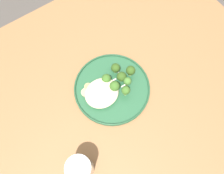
{
  "coord_description": "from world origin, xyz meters",
  "views": [
    {
      "loc": [
        0.11,
        0.25,
        1.53
      ],
      "look_at": [
        -0.06,
        0.01,
        0.76
      ],
      "focal_mm": 34.9,
      "sensor_mm": 36.0,
      "label": 1
    }
  ],
  "objects_px": {
    "broccoli_floret_small_sprig": "(131,71)",
    "water_glass": "(81,168)",
    "seared_scallop_front_small": "(96,90)",
    "seared_scallop_tiny_bay": "(110,89)",
    "dinner_plate": "(112,88)",
    "seared_scallop_large_seared": "(86,93)",
    "broccoli_floret_right_tilted": "(121,76)",
    "broccoli_floret_left_leaning": "(126,91)",
    "broccoli_floret_near_rim": "(116,68)",
    "seared_scallop_half_hidden": "(106,95)",
    "seared_scallop_center_golden": "(88,87)",
    "broccoli_floret_front_edge": "(115,86)",
    "broccoli_floret_center_pile": "(106,79)",
    "broccoli_floret_tall_stalk": "(127,81)"
  },
  "relations": [
    {
      "from": "broccoli_floret_center_pile",
      "to": "broccoli_floret_near_rim",
      "type": "bearing_deg",
      "value": -162.87
    },
    {
      "from": "broccoli_floret_center_pile",
      "to": "water_glass",
      "type": "xyz_separation_m",
      "value": [
        0.24,
        0.21,
        0.01
      ]
    },
    {
      "from": "seared_scallop_large_seared",
      "to": "broccoli_floret_small_sprig",
      "type": "distance_m",
      "value": 0.19
    },
    {
      "from": "dinner_plate",
      "to": "broccoli_floret_small_sprig",
      "type": "distance_m",
      "value": 0.1
    },
    {
      "from": "dinner_plate",
      "to": "broccoli_floret_right_tilted",
      "type": "height_order",
      "value": "broccoli_floret_right_tilted"
    },
    {
      "from": "seared_scallop_large_seared",
      "to": "broccoli_floret_near_rim",
      "type": "distance_m",
      "value": 0.15
    },
    {
      "from": "seared_scallop_front_small",
      "to": "seared_scallop_tiny_bay",
      "type": "height_order",
      "value": "seared_scallop_front_small"
    },
    {
      "from": "seared_scallop_large_seared",
      "to": "broccoli_floret_tall_stalk",
      "type": "height_order",
      "value": "broccoli_floret_tall_stalk"
    },
    {
      "from": "seared_scallop_front_small",
      "to": "broccoli_floret_near_rim",
      "type": "xyz_separation_m",
      "value": [
        -0.11,
        -0.03,
        0.02
      ]
    },
    {
      "from": "seared_scallop_tiny_bay",
      "to": "broccoli_floret_left_leaning",
      "type": "xyz_separation_m",
      "value": [
        -0.04,
        0.05,
        0.03
      ]
    },
    {
      "from": "broccoli_floret_tall_stalk",
      "to": "broccoli_floret_small_sprig",
      "type": "bearing_deg",
      "value": -142.35
    },
    {
      "from": "seared_scallop_tiny_bay",
      "to": "dinner_plate",
      "type": "bearing_deg",
      "value": -176.64
    },
    {
      "from": "seared_scallop_center_golden",
      "to": "broccoli_floret_center_pile",
      "type": "distance_m",
      "value": 0.08
    },
    {
      "from": "water_glass",
      "to": "broccoli_floret_tall_stalk",
      "type": "bearing_deg",
      "value": -152.01
    },
    {
      "from": "seared_scallop_half_hidden",
      "to": "broccoli_floret_small_sprig",
      "type": "xyz_separation_m",
      "value": [
        -0.13,
        -0.02,
        0.02
      ]
    },
    {
      "from": "broccoli_floret_small_sprig",
      "to": "water_glass",
      "type": "height_order",
      "value": "water_glass"
    },
    {
      "from": "seared_scallop_center_golden",
      "to": "broccoli_floret_left_leaning",
      "type": "distance_m",
      "value": 0.14
    },
    {
      "from": "seared_scallop_half_hidden",
      "to": "broccoli_floret_front_edge",
      "type": "bearing_deg",
      "value": -176.7
    },
    {
      "from": "dinner_plate",
      "to": "seared_scallop_tiny_bay",
      "type": "relative_size",
      "value": 9.84
    },
    {
      "from": "seared_scallop_half_hidden",
      "to": "seared_scallop_front_small",
      "type": "xyz_separation_m",
      "value": [
        0.02,
        -0.04,
        0.0
      ]
    },
    {
      "from": "seared_scallop_tiny_bay",
      "to": "broccoli_floret_small_sprig",
      "type": "xyz_separation_m",
      "value": [
        -0.1,
        -0.01,
        0.03
      ]
    },
    {
      "from": "seared_scallop_center_golden",
      "to": "broccoli_floret_near_rim",
      "type": "bearing_deg",
      "value": -179.54
    },
    {
      "from": "broccoli_floret_right_tilted",
      "to": "seared_scallop_half_hidden",
      "type": "bearing_deg",
      "value": 15.07
    },
    {
      "from": "seared_scallop_front_small",
      "to": "broccoli_floret_near_rim",
      "type": "distance_m",
      "value": 0.11
    },
    {
      "from": "water_glass",
      "to": "dinner_plate",
      "type": "bearing_deg",
      "value": -143.73
    },
    {
      "from": "dinner_plate",
      "to": "broccoli_floret_small_sprig",
      "type": "xyz_separation_m",
      "value": [
        -0.09,
        -0.01,
        0.04
      ]
    },
    {
      "from": "broccoli_floret_near_rim",
      "to": "broccoli_floret_center_pile",
      "type": "height_order",
      "value": "same"
    },
    {
      "from": "broccoli_floret_small_sprig",
      "to": "water_glass",
      "type": "distance_m",
      "value": 0.38
    },
    {
      "from": "broccoli_floret_left_leaning",
      "to": "broccoli_floret_right_tilted",
      "type": "relative_size",
      "value": 1.05
    },
    {
      "from": "seared_scallop_front_small",
      "to": "broccoli_floret_center_pile",
      "type": "distance_m",
      "value": 0.06
    },
    {
      "from": "seared_scallop_center_golden",
      "to": "broccoli_floret_front_edge",
      "type": "bearing_deg",
      "value": 141.8
    },
    {
      "from": "broccoli_floret_right_tilted",
      "to": "broccoli_floret_left_leaning",
      "type": "bearing_deg",
      "value": 70.31
    },
    {
      "from": "dinner_plate",
      "to": "seared_scallop_large_seared",
      "type": "height_order",
      "value": "seared_scallop_large_seared"
    },
    {
      "from": "seared_scallop_center_golden",
      "to": "water_glass",
      "type": "relative_size",
      "value": 0.26
    },
    {
      "from": "broccoli_floret_small_sprig",
      "to": "water_glass",
      "type": "relative_size",
      "value": 0.47
    },
    {
      "from": "broccoli_floret_front_edge",
      "to": "seared_scallop_front_small",
      "type": "bearing_deg",
      "value": -30.18
    },
    {
      "from": "broccoli_floret_front_edge",
      "to": "broccoli_floret_center_pile",
      "type": "bearing_deg",
      "value": -82.91
    },
    {
      "from": "dinner_plate",
      "to": "water_glass",
      "type": "height_order",
      "value": "water_glass"
    },
    {
      "from": "seared_scallop_large_seared",
      "to": "seared_scallop_tiny_bay",
      "type": "relative_size",
      "value": 1.08
    },
    {
      "from": "broccoli_floret_near_rim",
      "to": "broccoli_floret_right_tilted",
      "type": "relative_size",
      "value": 0.9
    },
    {
      "from": "broccoli_floret_center_pile",
      "to": "seared_scallop_center_golden",
      "type": "bearing_deg",
      "value": -12.21
    },
    {
      "from": "broccoli_floret_small_sprig",
      "to": "broccoli_floret_left_leaning",
      "type": "relative_size",
      "value": 1.0
    },
    {
      "from": "seared_scallop_half_hidden",
      "to": "seared_scallop_tiny_bay",
      "type": "height_order",
      "value": "same"
    },
    {
      "from": "seared_scallop_tiny_bay",
      "to": "broccoli_floret_front_edge",
      "type": "height_order",
      "value": "broccoli_floret_front_edge"
    },
    {
      "from": "seared_scallop_half_hidden",
      "to": "water_glass",
      "type": "relative_size",
      "value": 0.26
    },
    {
      "from": "dinner_plate",
      "to": "seared_scallop_half_hidden",
      "type": "relative_size",
      "value": 9.54
    },
    {
      "from": "seared_scallop_tiny_bay",
      "to": "broccoli_floret_near_rim",
      "type": "bearing_deg",
      "value": -141.06
    },
    {
      "from": "seared_scallop_half_hidden",
      "to": "water_glass",
      "type": "xyz_separation_m",
      "value": [
        0.21,
        0.17,
        0.03
      ]
    },
    {
      "from": "dinner_plate",
      "to": "broccoli_floret_left_leaning",
      "type": "xyz_separation_m",
      "value": [
        -0.03,
        0.05,
        0.04
      ]
    },
    {
      "from": "seared_scallop_half_hidden",
      "to": "broccoli_floret_right_tilted",
      "type": "relative_size",
      "value": 0.57
    }
  ]
}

